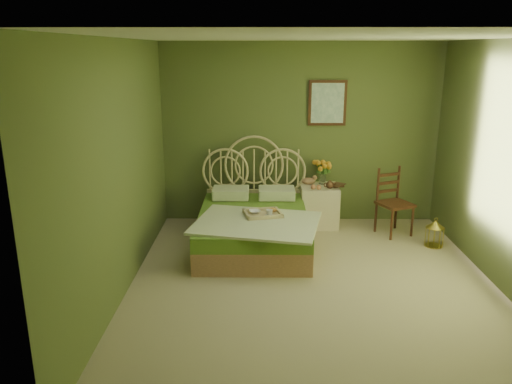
{
  "coord_description": "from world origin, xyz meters",
  "views": [
    {
      "loc": [
        -0.58,
        -4.94,
        2.5
      ],
      "look_at": [
        -0.63,
        1.0,
        0.78
      ],
      "focal_mm": 35.0,
      "sensor_mm": 36.0,
      "label": 1
    }
  ],
  "objects_px": {
    "bed": "(253,224)",
    "birdcage": "(435,234)",
    "nightstand": "(319,201)",
    "chair": "(394,197)"
  },
  "relations": [
    {
      "from": "bed",
      "to": "nightstand",
      "type": "relative_size",
      "value": 2.05
    },
    {
      "from": "bed",
      "to": "birdcage",
      "type": "relative_size",
      "value": 5.95
    },
    {
      "from": "nightstand",
      "to": "chair",
      "type": "distance_m",
      "value": 1.05
    },
    {
      "from": "birdcage",
      "to": "nightstand",
      "type": "bearing_deg",
      "value": 150.15
    },
    {
      "from": "bed",
      "to": "chair",
      "type": "distance_m",
      "value": 2.02
    },
    {
      "from": "nightstand",
      "to": "chair",
      "type": "xyz_separation_m",
      "value": [
        1.0,
        -0.29,
        0.15
      ]
    },
    {
      "from": "nightstand",
      "to": "birdcage",
      "type": "relative_size",
      "value": 2.91
    },
    {
      "from": "bed",
      "to": "nightstand",
      "type": "bearing_deg",
      "value": 39.94
    },
    {
      "from": "bed",
      "to": "birdcage",
      "type": "height_order",
      "value": "bed"
    },
    {
      "from": "bed",
      "to": "nightstand",
      "type": "height_order",
      "value": "bed"
    }
  ]
}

